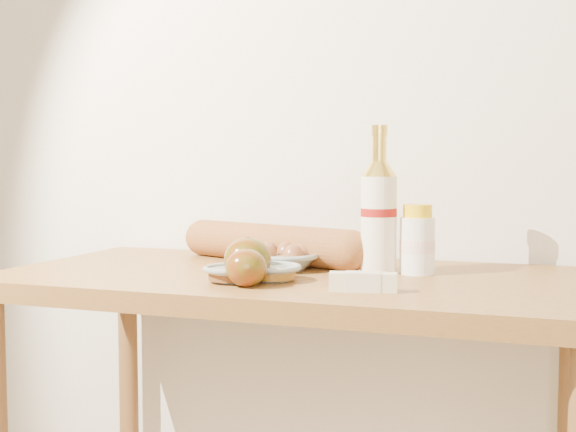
# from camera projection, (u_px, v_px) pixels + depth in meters

# --- Properties ---
(back_wall) EXTENTS (3.50, 0.02, 2.60)m
(back_wall) POSITION_uv_depth(u_px,v_px,m) (336.00, 93.00, 1.77)
(back_wall) COLOR white
(back_wall) RESTS_ON ground
(table) EXTENTS (1.20, 0.60, 0.90)m
(table) POSITION_uv_depth(u_px,v_px,m) (293.00, 332.00, 1.49)
(table) COLOR #A26F34
(table) RESTS_ON ground
(bourbon_bottle) EXTENTS (0.09, 0.09, 0.30)m
(bourbon_bottle) POSITION_uv_depth(u_px,v_px,m) (379.00, 213.00, 1.48)
(bourbon_bottle) COLOR white
(bourbon_bottle) RESTS_ON table
(cream_bottle) EXTENTS (0.09, 0.09, 0.14)m
(cream_bottle) POSITION_uv_depth(u_px,v_px,m) (417.00, 242.00, 1.47)
(cream_bottle) COLOR white
(cream_bottle) RESTS_ON table
(egg_bowl) EXTENTS (0.16, 0.16, 0.06)m
(egg_bowl) POSITION_uv_depth(u_px,v_px,m) (282.00, 259.00, 1.53)
(egg_bowl) COLOR gray
(egg_bowl) RESTS_ON table
(baguette) EXTENTS (0.52, 0.26, 0.09)m
(baguette) POSITION_uv_depth(u_px,v_px,m) (271.00, 243.00, 1.64)
(baguette) COLOR #A56632
(baguette) RESTS_ON table
(apple_redgreen_front) EXTENTS (0.08, 0.08, 0.07)m
(apple_redgreen_front) POSITION_uv_depth(u_px,v_px,m) (246.00, 268.00, 1.32)
(apple_redgreen_front) COLOR maroon
(apple_redgreen_front) RESTS_ON table
(apple_redgreen_right) EXTENTS (0.11, 0.11, 0.08)m
(apple_redgreen_right) POSITION_uv_depth(u_px,v_px,m) (248.00, 259.00, 1.38)
(apple_redgreen_right) COLOR maroon
(apple_redgreen_right) RESTS_ON table
(sugar_bowl) EXTENTS (0.14, 0.14, 0.03)m
(sugar_bowl) POSITION_uv_depth(u_px,v_px,m) (232.00, 274.00, 1.37)
(sugar_bowl) COLOR gray
(sugar_bowl) RESTS_ON table
(syrup_bowl) EXTENTS (0.13, 0.13, 0.03)m
(syrup_bowl) POSITION_uv_depth(u_px,v_px,m) (273.00, 272.00, 1.39)
(syrup_bowl) COLOR gray
(syrup_bowl) RESTS_ON table
(butter_stick) EXTENTS (0.12, 0.06, 0.04)m
(butter_stick) POSITION_uv_depth(u_px,v_px,m) (363.00, 282.00, 1.27)
(butter_stick) COLOR beige
(butter_stick) RESTS_ON table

